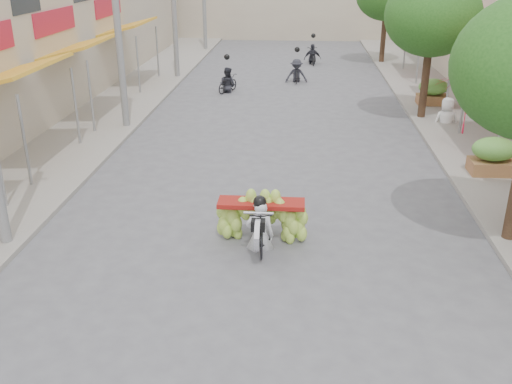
# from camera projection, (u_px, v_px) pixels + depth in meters

# --- Properties ---
(ground) EXTENTS (120.00, 120.00, 0.00)m
(ground) POSITION_uv_depth(u_px,v_px,m) (243.00, 346.00, 9.13)
(ground) COLOR #58585D
(ground) RESTS_ON ground
(sidewalk_left) EXTENTS (4.00, 60.00, 0.12)m
(sidewalk_left) POSITION_uv_depth(u_px,v_px,m) (109.00, 105.00, 23.40)
(sidewalk_left) COLOR gray
(sidewalk_left) RESTS_ON ground
(sidewalk_right) EXTENTS (4.00, 60.00, 0.12)m
(sidewalk_right) POSITION_uv_depth(u_px,v_px,m) (457.00, 112.00, 22.41)
(sidewalk_right) COLOR gray
(sidewalk_right) RESTS_ON ground
(utility_pole_mid) EXTENTS (0.60, 0.24, 8.00)m
(utility_pole_mid) POSITION_uv_depth(u_px,v_px,m) (116.00, 12.00, 19.00)
(utility_pole_mid) COLOR slate
(utility_pole_mid) RESTS_ON ground
(street_tree_mid) EXTENTS (3.40, 3.40, 5.25)m
(street_tree_mid) POSITION_uv_depth(u_px,v_px,m) (432.00, 16.00, 20.17)
(street_tree_mid) COLOR #3A2719
(street_tree_mid) RESTS_ON ground
(produce_crate_mid) EXTENTS (1.20, 0.88, 1.16)m
(produce_crate_mid) POSITION_uv_depth(u_px,v_px,m) (494.00, 153.00, 15.77)
(produce_crate_mid) COLOR brown
(produce_crate_mid) RESTS_ON ground
(produce_crate_far) EXTENTS (1.20, 0.88, 1.16)m
(produce_crate_far) POSITION_uv_depth(u_px,v_px,m) (433.00, 90.00, 23.13)
(produce_crate_far) COLOR brown
(produce_crate_far) RESTS_ON ground
(banana_motorbike) EXTENTS (2.20, 1.84, 2.07)m
(banana_motorbike) POSITION_uv_depth(u_px,v_px,m) (261.00, 216.00, 12.05)
(banana_motorbike) COLOR black
(banana_motorbike) RESTS_ON ground
(market_umbrella) EXTENTS (2.62, 2.62, 1.85)m
(market_umbrella) POSITION_uv_depth(u_px,v_px,m) (472.00, 74.00, 16.85)
(market_umbrella) COLOR #B31732
(market_umbrella) RESTS_ON ground
(pedestrian) EXTENTS (0.93, 0.57, 1.83)m
(pedestrian) POSITION_uv_depth(u_px,v_px,m) (449.00, 98.00, 20.49)
(pedestrian) COLOR white
(pedestrian) RESTS_ON ground
(bg_motorbike_a) EXTENTS (1.05, 1.49, 1.95)m
(bg_motorbike_a) POSITION_uv_depth(u_px,v_px,m) (227.00, 75.00, 25.63)
(bg_motorbike_a) COLOR black
(bg_motorbike_a) RESTS_ON ground
(bg_motorbike_b) EXTENTS (1.07, 1.58, 1.95)m
(bg_motorbike_b) POSITION_uv_depth(u_px,v_px,m) (297.00, 64.00, 27.57)
(bg_motorbike_b) COLOR black
(bg_motorbike_b) RESTS_ON ground
(bg_motorbike_c) EXTENTS (1.00, 1.58, 1.95)m
(bg_motorbike_c) POSITION_uv_depth(u_px,v_px,m) (313.00, 50.00, 32.21)
(bg_motorbike_c) COLOR black
(bg_motorbike_c) RESTS_ON ground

